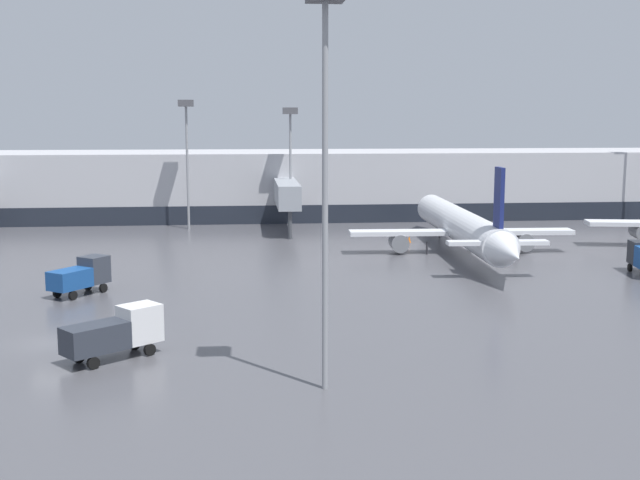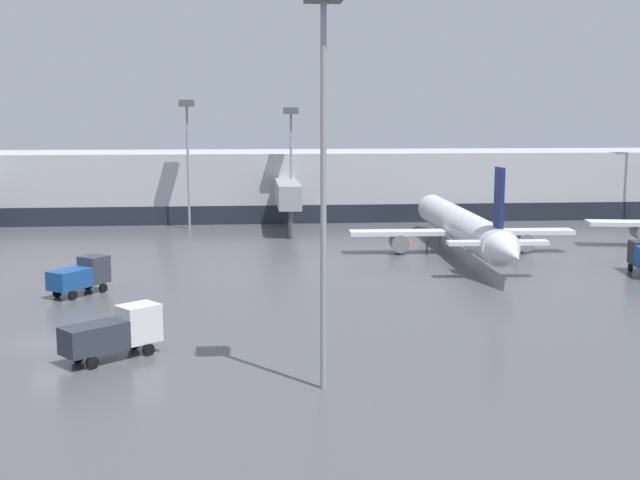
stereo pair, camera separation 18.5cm
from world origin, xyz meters
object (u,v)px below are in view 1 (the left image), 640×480
object	(u,v)px
service_truck_2	(81,275)
apron_light_mast_0	(186,126)
apron_light_mast_1	(290,131)
apron_light_mast_4	(325,78)
service_truck_0	(116,332)
parked_jet_2	(461,226)
traffic_cone_2	(409,239)

from	to	relation	value
service_truck_2	apron_light_mast_0	distance (m)	38.74
apron_light_mast_1	apron_light_mast_4	distance (m)	61.27
service_truck_0	apron_light_mast_0	distance (m)	55.12
service_truck_0	apron_light_mast_0	xyz separation A→B (m)	(0.56, 53.99, 11.06)
parked_jet_2	service_truck_2	world-z (taller)	parked_jet_2
apron_light_mast_4	traffic_cone_2	bearing A→B (deg)	73.27
parked_jet_2	apron_light_mast_4	distance (m)	45.58
traffic_cone_2	apron_light_mast_0	bearing A→B (deg)	152.07
service_truck_0	apron_light_mast_0	size ratio (longest dim) A/B	0.36
traffic_cone_2	apron_light_mast_0	world-z (taller)	apron_light_mast_0
service_truck_0	apron_light_mast_0	bearing A→B (deg)	50.02
parked_jet_2	apron_light_mast_4	bearing A→B (deg)	157.85
parked_jet_2	apron_light_mast_4	world-z (taller)	apron_light_mast_4
apron_light_mast_4	service_truck_2	bearing A→B (deg)	125.24
service_truck_0	apron_light_mast_1	distance (m)	57.44
apron_light_mast_0	apron_light_mast_1	bearing A→B (deg)	4.16
service_truck_0	apron_light_mast_4	distance (m)	19.04
traffic_cone_2	apron_light_mast_4	xyz separation A→B (m)	(-14.13, -47.01, 15.20)
apron_light_mast_1	apron_light_mast_4	size ratio (longest dim) A/B	0.75
traffic_cone_2	service_truck_0	bearing A→B (deg)	-122.01
traffic_cone_2	apron_light_mast_0	size ratio (longest dim) A/B	0.04
service_truck_0	apron_light_mast_4	size ratio (longest dim) A/B	0.28
parked_jet_2	service_truck_2	bearing A→B (deg)	117.33
service_truck_2	apron_light_mast_1	bearing A→B (deg)	9.68
apron_light_mast_0	service_truck_2	bearing A→B (deg)	-99.08
service_truck_2	apron_light_mast_0	bearing A→B (deg)	26.85
traffic_cone_2	apron_light_mast_4	bearing A→B (deg)	-106.73
apron_light_mast_1	apron_light_mast_0	bearing A→B (deg)	-175.84
service_truck_0	traffic_cone_2	distance (m)	48.11
traffic_cone_2	parked_jet_2	bearing A→B (deg)	-61.59
service_truck_0	service_truck_2	world-z (taller)	service_truck_0
parked_jet_2	service_truck_0	size ratio (longest dim) A/B	6.96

